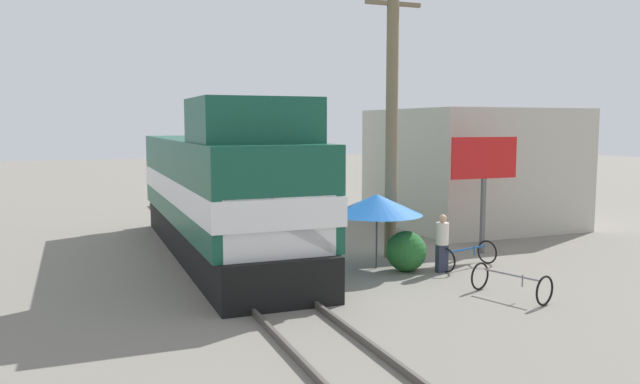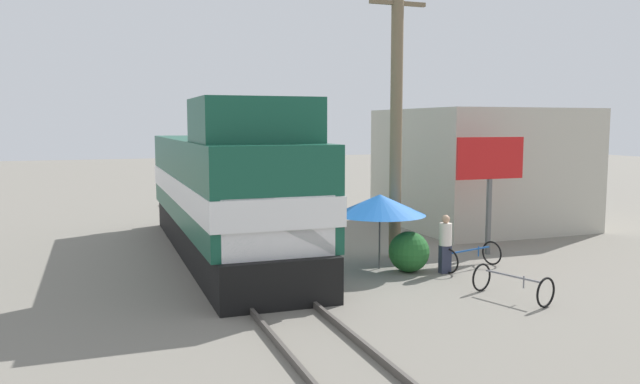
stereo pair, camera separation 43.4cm
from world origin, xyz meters
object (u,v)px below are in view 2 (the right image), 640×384
Objects in this scene: person_bystander at (445,242)px; vendor_umbrella at (380,205)px; locomotive at (227,193)px; billboard_sign at (490,165)px; utility_pole at (396,113)px; bicycle at (471,256)px; bicycle_spare at (512,284)px.

vendor_umbrella is at bearing 143.20° from person_bystander.
vendor_umbrella is (3.70, -3.06, -0.16)m from locomotive.
utility_pole is at bearing 169.19° from billboard_sign.
bicycle is (6.11, -3.99, -1.62)m from locomotive.
billboard_sign is 1.91× the size of bicycle_spare.
locomotive reaches higher than billboard_sign.
billboard_sign reaches higher than bicycle_spare.
billboard_sign is (2.97, -0.57, -1.59)m from utility_pole.
bicycle is (0.94, 0.16, -0.51)m from person_bystander.
billboard_sign is 2.28× the size of person_bystander.
bicycle is (2.40, -0.93, -1.47)m from vendor_umbrella.
locomotive reaches higher than bicycle_spare.
vendor_umbrella is (-1.07, -1.19, -2.57)m from utility_pole.
person_bystander reaches higher than bicycle_spare.
bicycle is at bearing -136.52° from billboard_sign.
bicycle is 3.03m from bicycle_spare.
vendor_umbrella is 1.34× the size of bicycle_spare.
bicycle_spare is at bearing -118.61° from billboard_sign.
billboard_sign reaches higher than person_bystander.
vendor_umbrella is at bearing 94.37° from bicycle_spare.
person_bystander is at bearing -80.21° from utility_pole.
person_bystander is (1.46, -1.09, -0.96)m from vendor_umbrella.
bicycle is 1.03× the size of bicycle_spare.
vendor_umbrella reaches higher than bicycle_spare.
bicycle is at bearing -57.82° from utility_pole.
person_bystander is (0.39, -2.28, -3.53)m from utility_pole.
locomotive is 6.51× the size of bicycle.
person_bystander is (-2.57, -1.71, -1.93)m from billboard_sign.
utility_pole is 3.02m from vendor_umbrella.
person_bystander is at bearing 74.64° from bicycle_spare.
vendor_umbrella is 4.20m from billboard_sign.
vendor_umbrella is 0.70× the size of billboard_sign.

